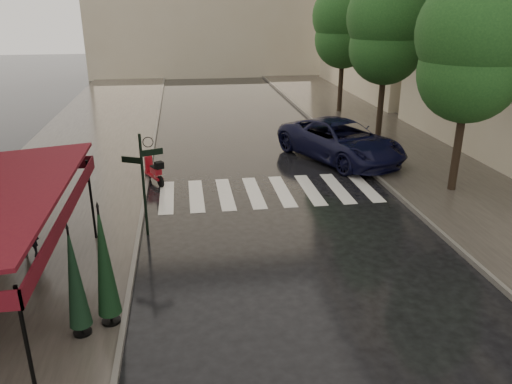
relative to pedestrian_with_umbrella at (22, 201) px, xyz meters
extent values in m
plane|color=black|center=(4.20, -1.88, -1.70)|extent=(120.00, 120.00, 0.00)
cube|color=#38332D|center=(-0.30, 10.12, -1.64)|extent=(6.00, 60.00, 0.12)
cube|color=#38332D|center=(14.45, 10.12, -1.64)|extent=(5.50, 60.00, 0.12)
cube|color=#595651|center=(2.75, 10.12, -1.62)|extent=(0.12, 60.00, 0.16)
cube|color=#595651|center=(11.65, 10.12, -1.62)|extent=(0.12, 60.00, 0.16)
cube|color=silver|center=(3.50, 4.12, -1.69)|extent=(0.50, 3.20, 0.01)
cube|color=silver|center=(4.55, 4.12, -1.69)|extent=(0.50, 3.20, 0.01)
cube|color=silver|center=(5.60, 4.12, -1.69)|extent=(0.50, 3.20, 0.01)
cube|color=silver|center=(6.65, 4.12, -1.69)|extent=(0.50, 3.20, 0.01)
cube|color=silver|center=(7.70, 4.12, -1.69)|extent=(0.50, 3.20, 0.01)
cube|color=silver|center=(8.75, 4.12, -1.69)|extent=(0.50, 3.20, 0.01)
cube|color=silver|center=(9.80, 4.12, -1.69)|extent=(0.50, 3.20, 0.01)
cube|color=silver|center=(10.85, 4.12, -1.69)|extent=(0.50, 3.20, 0.01)
cube|color=#4F0B16|center=(1.68, -2.38, 0.65)|extent=(0.04, 7.00, 0.35)
cylinder|color=black|center=(1.55, -5.63, -0.40)|extent=(0.07, 0.07, 2.35)
cylinder|color=black|center=(1.55, 0.87, -0.40)|extent=(0.07, 0.07, 2.35)
cylinder|color=black|center=(3.00, 1.12, -0.15)|extent=(0.08, 0.08, 3.10)
cube|color=black|center=(3.30, 1.12, 0.85)|extent=(0.62, 0.26, 0.18)
cube|color=black|center=(2.72, 1.12, 0.65)|extent=(0.56, 0.29, 0.18)
cylinder|color=black|center=(13.80, 3.12, 0.55)|extent=(0.28, 0.28, 4.26)
sphere|color=#163E17|center=(13.80, 3.12, 2.60)|extent=(3.40, 3.40, 3.40)
sphere|color=#163E17|center=(13.80, 3.12, 3.89)|extent=(3.80, 3.80, 3.80)
cylinder|color=black|center=(13.70, 10.12, 0.66)|extent=(0.28, 0.28, 4.48)
sphere|color=#163E17|center=(13.70, 10.12, 2.82)|extent=(3.40, 3.40, 3.40)
sphere|color=#163E17|center=(13.70, 10.12, 4.18)|extent=(3.80, 3.80, 3.80)
cylinder|color=black|center=(13.90, 17.12, 0.60)|extent=(0.28, 0.28, 4.37)
sphere|color=#163E17|center=(13.90, 17.12, 2.71)|extent=(3.40, 3.40, 3.40)
sphere|color=#163E17|center=(13.90, 17.12, 4.04)|extent=(3.80, 3.80, 3.80)
imported|color=black|center=(0.00, 0.00, -0.82)|extent=(0.56, 0.38, 1.51)
imported|color=black|center=(0.00, 0.00, 0.38)|extent=(0.92, 0.94, 0.82)
cube|color=#522615|center=(0.25, -0.01, -0.58)|extent=(0.13, 0.29, 0.32)
cylinder|color=black|center=(3.27, 5.22, -1.48)|extent=(0.28, 0.42, 0.43)
cylinder|color=black|center=(2.76, 6.21, -1.48)|extent=(0.28, 0.42, 0.43)
cube|color=maroon|center=(3.00, 5.73, -1.41)|extent=(0.76, 1.15, 0.09)
cube|color=maroon|center=(3.11, 5.54, -1.14)|extent=(0.47, 0.56, 0.25)
cube|color=maroon|center=(2.82, 6.09, -1.07)|extent=(0.30, 0.23, 0.67)
cylinder|color=black|center=(2.78, 6.17, -0.69)|extent=(0.38, 0.22, 0.03)
cube|color=black|center=(3.26, 5.24, -0.85)|extent=(0.38, 0.37, 0.25)
imported|color=black|center=(10.97, 7.60, -0.84)|extent=(5.12, 6.83, 1.72)
cylinder|color=black|center=(2.49, -3.38, -1.55)|extent=(0.40, 0.40, 0.05)
cylinder|color=black|center=(2.49, -3.38, -0.22)|extent=(0.04, 0.04, 2.62)
cone|color=black|center=(2.49, -3.38, -0.09)|extent=(0.49, 0.49, 2.49)
cylinder|color=black|center=(1.95, -3.69, -1.55)|extent=(0.37, 0.37, 0.05)
cylinder|color=black|center=(1.95, -3.69, -0.36)|extent=(0.04, 0.04, 2.34)
cone|color=black|center=(1.95, -3.69, -0.24)|extent=(0.46, 0.46, 2.23)
camera|label=1|loc=(4.24, -12.71, 4.84)|focal=35.00mm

